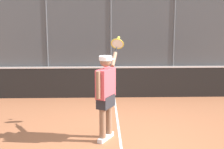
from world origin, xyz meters
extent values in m
plane|color=#A8603D|center=(0.00, 0.00, 0.00)|extent=(60.00, 60.00, 0.00)
cube|color=white|center=(0.00, -1.21, 0.00)|extent=(0.05, 4.59, 0.01)
cylinder|color=#565B60|center=(-2.69, -7.93, 1.57)|extent=(0.07, 0.07, 3.14)
cylinder|color=#565B60|center=(0.00, -7.93, 1.57)|extent=(0.07, 0.07, 3.14)
cylinder|color=#565B60|center=(2.69, -7.93, 1.57)|extent=(0.07, 0.07, 3.14)
cube|color=#565B60|center=(0.00, -7.93, 1.57)|extent=(16.11, 0.02, 3.14)
cube|color=#235B2D|center=(0.00, -8.58, 1.67)|extent=(19.11, 0.90, 3.34)
cube|color=silver|center=(0.00, -7.75, 0.07)|extent=(17.11, 0.18, 0.15)
cube|color=black|center=(0.00, -3.51, 0.46)|extent=(10.09, 0.02, 0.91)
cube|color=white|center=(0.00, -3.51, 0.94)|extent=(10.09, 0.04, 0.05)
cube|color=white|center=(0.00, -3.51, 0.46)|extent=(0.05, 0.04, 0.91)
cube|color=silver|center=(0.36, -0.03, 0.04)|extent=(0.22, 0.28, 0.09)
cylinder|color=#8C664C|center=(0.36, -0.03, 0.50)|extent=(0.13, 0.13, 0.82)
cube|color=silver|center=(0.23, -0.28, 0.04)|extent=(0.22, 0.28, 0.09)
cylinder|color=#8C664C|center=(0.23, -0.28, 0.50)|extent=(0.13, 0.13, 0.82)
cube|color=#28282D|center=(0.30, -0.15, 0.83)|extent=(0.40, 0.48, 0.26)
cube|color=#DB4C56|center=(0.30, -0.15, 1.21)|extent=(0.43, 0.54, 0.59)
cylinder|color=#8C664C|center=(0.45, 0.12, 1.23)|extent=(0.08, 0.08, 0.55)
cylinder|color=#8C664C|center=(0.12, -0.59, 1.62)|extent=(0.17, 0.41, 0.30)
sphere|color=#8C664C|center=(0.30, -0.15, 1.66)|extent=(0.23, 0.23, 0.23)
cylinder|color=white|center=(0.30, -0.15, 1.72)|extent=(0.35, 0.35, 0.09)
cube|color=white|center=(0.24, -0.26, 1.69)|extent=(0.27, 0.27, 0.02)
cylinder|color=black|center=(0.06, -0.84, 1.79)|extent=(0.07, 0.17, 0.13)
torus|color=gold|center=(0.02, -1.02, 1.91)|extent=(0.33, 0.24, 0.26)
cylinder|color=silver|center=(0.02, -1.02, 1.91)|extent=(0.27, 0.19, 0.21)
sphere|color=#D6E042|center=(-0.01, -1.19, 2.03)|extent=(0.07, 0.07, 0.07)
camera|label=1|loc=(0.37, 6.65, 2.75)|focal=55.27mm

